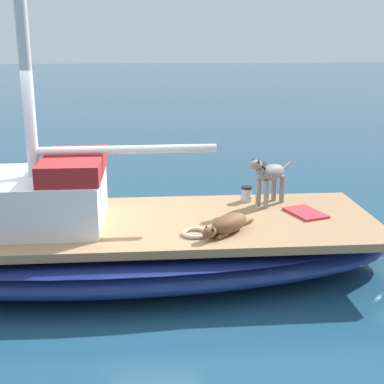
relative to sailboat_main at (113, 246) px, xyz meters
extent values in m
plane|color=navy|center=(0.00, 0.00, -0.34)|extent=(120.00, 120.00, 0.00)
ellipsoid|color=navy|center=(0.00, 0.00, -0.06)|extent=(2.62, 7.24, 0.56)
ellipsoid|color=navy|center=(0.00, 0.00, 0.12)|extent=(2.63, 7.28, 0.08)
cube|color=#A37A51|center=(0.00, 0.00, 0.27)|extent=(2.16, 6.66, 0.10)
cylinder|color=silver|center=(0.02, -0.20, 1.22)|extent=(0.10, 2.20, 0.10)
cube|color=silver|center=(0.02, 1.20, 0.62)|extent=(1.44, 2.22, 0.60)
cube|color=maroon|center=(0.02, 0.43, 1.04)|extent=(1.34, 0.72, 0.24)
ellipsoid|color=gray|center=(0.51, -2.12, 0.77)|extent=(0.51, 0.54, 0.22)
cylinder|color=gray|center=(0.34, -2.03, 0.51)|extent=(0.07, 0.07, 0.38)
cylinder|color=gray|center=(0.44, -1.94, 0.51)|extent=(0.07, 0.07, 0.38)
cylinder|color=gray|center=(0.58, -2.30, 0.51)|extent=(0.07, 0.07, 0.38)
cylinder|color=gray|center=(0.68, -2.22, 0.51)|extent=(0.07, 0.07, 0.38)
cylinder|color=gray|center=(0.35, -1.95, 0.88)|extent=(0.21, 0.21, 0.19)
ellipsoid|color=gray|center=(0.27, -1.86, 0.94)|extent=(0.24, 0.25, 0.13)
cone|color=#2A2929|center=(0.24, -1.89, 1.00)|extent=(0.05, 0.05, 0.06)
cone|color=#2A2929|center=(0.31, -1.83, 1.00)|extent=(0.05, 0.05, 0.06)
torus|color=black|center=(0.35, -1.95, 0.88)|extent=(0.18, 0.18, 0.10)
cylinder|color=gray|center=(0.74, -2.40, 0.80)|extent=(0.18, 0.20, 0.12)
ellipsoid|color=brown|center=(-0.54, -1.38, 0.43)|extent=(0.60, 0.61, 0.22)
ellipsoid|color=brown|center=(-0.79, -1.12, 0.42)|extent=(0.23, 0.23, 0.13)
cone|color=black|center=(-0.83, -1.15, 0.48)|extent=(0.05, 0.05, 0.05)
cone|color=black|center=(-0.76, -1.09, 0.48)|extent=(0.05, 0.05, 0.05)
cylinder|color=brown|center=(-0.73, -1.27, 0.35)|extent=(0.17, 0.17, 0.06)
cylinder|color=brown|center=(-0.64, -1.19, 0.35)|extent=(0.17, 0.17, 0.06)
cylinder|color=brown|center=(-0.27, -1.67, 0.35)|extent=(0.15, 0.16, 0.04)
cylinder|color=#B7B7BC|center=(0.69, -1.83, 0.36)|extent=(0.16, 0.16, 0.08)
cylinder|color=#B7B7BC|center=(0.69, -1.83, 0.45)|extent=(0.13, 0.13, 0.10)
cylinder|color=black|center=(0.69, -1.83, 0.52)|extent=(0.15, 0.15, 0.03)
torus|color=beige|center=(-0.58, -0.98, 0.35)|extent=(0.32, 0.32, 0.04)
cube|color=#C6333D|center=(0.05, -2.49, 0.34)|extent=(0.64, 0.51, 0.03)
camera|label=1|loc=(-6.38, -0.36, 2.51)|focal=50.23mm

